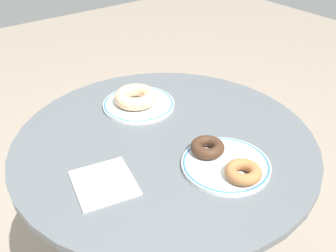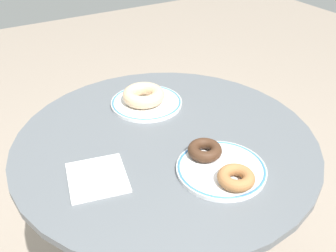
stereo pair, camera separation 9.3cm
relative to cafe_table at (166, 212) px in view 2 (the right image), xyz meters
name	(u,v)px [view 2 (the right image)]	position (x,y,z in m)	size (l,w,h in m)	color
cafe_table	(166,212)	(0.00, 0.00, 0.00)	(0.78, 0.78, 0.77)	#565B60
plate_left	(147,102)	(-0.18, 0.04, 0.28)	(0.21, 0.21, 0.01)	white
plate_right	(221,169)	(0.18, 0.04, 0.28)	(0.21, 0.21, 0.01)	white
donut_glazed	(144,95)	(-0.18, 0.03, 0.30)	(0.12, 0.12, 0.04)	#E0B789
donut_cinnamon	(236,178)	(0.23, 0.04, 0.29)	(0.08, 0.08, 0.03)	#A36B3D
donut_chocolate	(205,150)	(0.12, 0.04, 0.29)	(0.08, 0.08, 0.03)	#422819
paper_napkin	(97,177)	(0.06, -0.21, 0.27)	(0.13, 0.13, 0.01)	white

